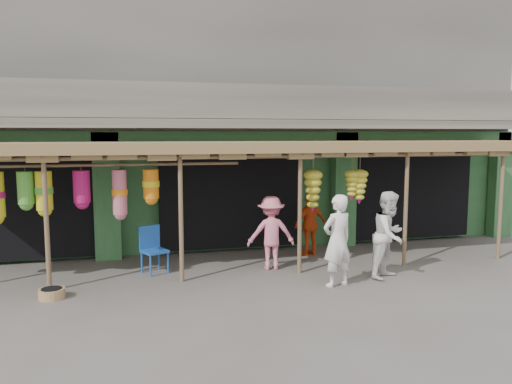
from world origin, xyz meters
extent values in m
plane|color=#514C47|center=(0.00, 0.00, 0.00)|extent=(80.00, 80.00, 0.00)
cube|color=gray|center=(0.00, 5.00, 5.00)|extent=(16.00, 6.00, 4.00)
cube|color=#2D6033|center=(0.00, 5.15, 1.50)|extent=(16.00, 5.70, 3.00)
cube|color=gray|center=(0.00, 1.65, 3.20)|extent=(16.00, 0.90, 0.22)
cube|color=gray|center=(0.00, 1.25, 3.70)|extent=(16.00, 0.10, 0.80)
cube|color=#2D6033|center=(0.00, 2.05, 2.85)|extent=(16.00, 0.35, 0.35)
cube|color=yellow|center=(-5.00, 1.97, 2.75)|extent=(1.70, 0.06, 0.55)
cube|color=#B21414|center=(-5.00, 1.93, 2.75)|extent=(1.30, 0.02, 0.30)
cube|color=black|center=(-5.00, 3.00, 1.35)|extent=(3.60, 2.00, 2.50)
cube|color=black|center=(0.00, 3.00, 1.35)|extent=(3.60, 2.00, 2.50)
cube|color=black|center=(5.00, 3.00, 1.35)|extent=(3.60, 2.00, 2.50)
cube|color=#2D6033|center=(-3.00, 2.05, 1.50)|extent=(0.60, 0.35, 3.00)
cube|color=#2D6033|center=(3.00, 2.05, 1.50)|extent=(0.60, 0.35, 3.00)
cube|color=#2D6033|center=(7.90, 2.05, 1.50)|extent=(0.60, 0.35, 3.00)
cylinder|color=brown|center=(-4.00, -0.20, 1.30)|extent=(0.09, 0.09, 2.60)
cylinder|color=brown|center=(-1.50, -0.20, 1.30)|extent=(0.09, 0.09, 2.60)
cylinder|color=brown|center=(1.00, -0.20, 1.30)|extent=(0.09, 0.09, 2.60)
cylinder|color=brown|center=(3.50, -0.20, 1.30)|extent=(0.09, 0.09, 2.60)
cylinder|color=brown|center=(6.00, -0.20, 1.30)|extent=(0.09, 0.09, 2.60)
cylinder|color=brown|center=(-0.25, -0.20, 2.50)|extent=(12.90, 0.08, 0.08)
cylinder|color=brown|center=(-3.00, 0.20, 2.35)|extent=(5.50, 0.06, 0.06)
cube|color=brown|center=(0.00, 0.90, 2.68)|extent=(14.00, 2.70, 0.22)
cylinder|color=#1A50AA|center=(-2.10, 0.28, 0.23)|extent=(0.04, 0.04, 0.45)
cylinder|color=#1A50AA|center=(-1.73, 0.45, 0.23)|extent=(0.04, 0.04, 0.45)
cylinder|color=#1A50AA|center=(-2.27, 0.65, 0.23)|extent=(0.04, 0.04, 0.45)
cylinder|color=#1A50AA|center=(-1.90, 0.82, 0.23)|extent=(0.04, 0.04, 0.45)
cube|color=#1A50AA|center=(-2.00, 0.55, 0.48)|extent=(0.63, 0.63, 0.06)
cube|color=#1A50AA|center=(-2.09, 0.76, 0.75)|extent=(0.45, 0.24, 0.51)
cylinder|color=#A17048|center=(-3.90, -0.68, 0.09)|extent=(0.60, 0.60, 0.18)
imported|color=white|center=(1.41, -1.24, 0.90)|extent=(0.75, 0.60, 1.81)
imported|color=silver|center=(2.68, -0.98, 0.90)|extent=(1.10, 1.05, 1.80)
imported|color=#CF4313|center=(1.77, 1.24, 0.77)|extent=(0.97, 0.62, 1.53)
imported|color=pink|center=(0.50, 0.27, 0.81)|extent=(1.10, 0.70, 1.61)
camera|label=1|loc=(-2.45, -10.06, 2.97)|focal=35.00mm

